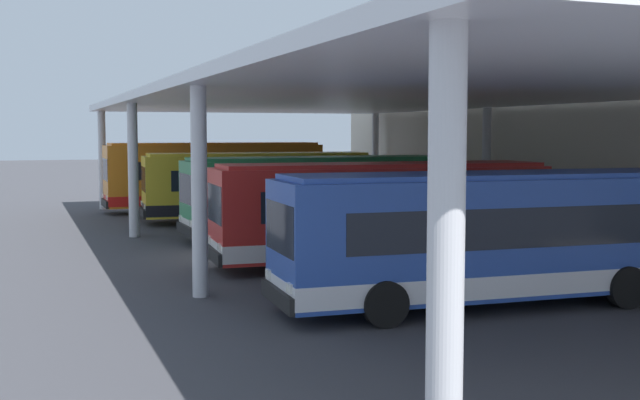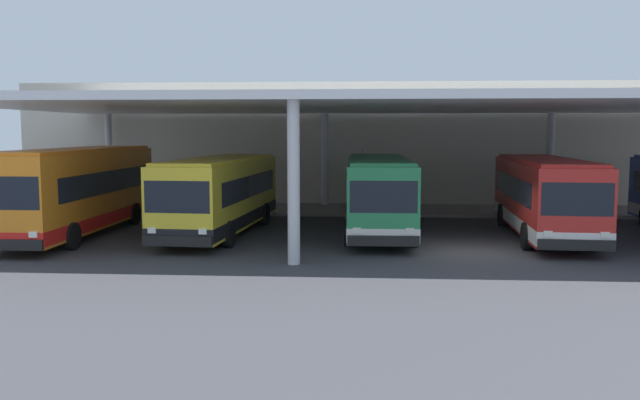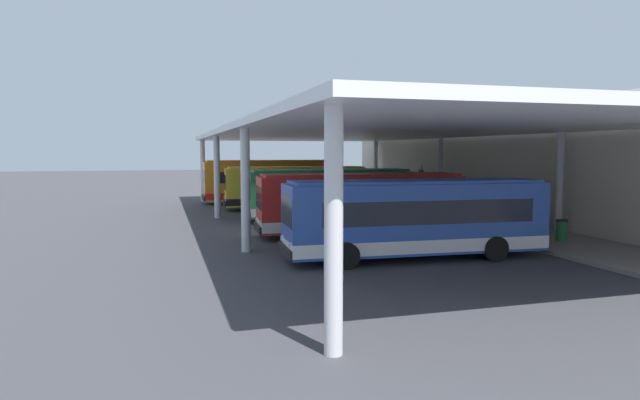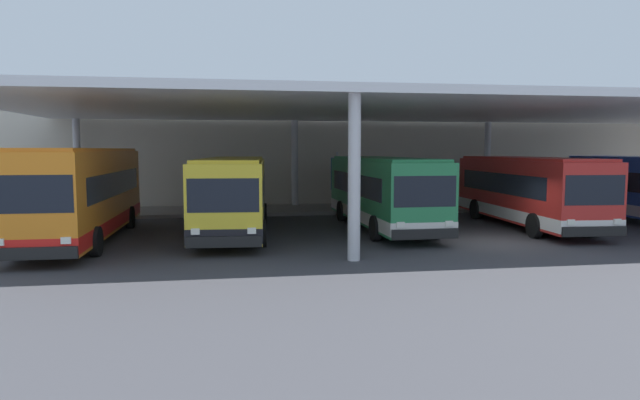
% 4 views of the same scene
% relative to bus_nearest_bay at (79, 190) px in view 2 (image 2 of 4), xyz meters
% --- Properties ---
extents(ground_plane, '(200.00, 200.00, 0.00)m').
position_rel_bus_nearest_bay_xyz_m(ground_plane, '(15.66, -2.96, -1.84)').
color(ground_plane, '#3D3D42').
extents(platform_kerb, '(42.00, 4.50, 0.18)m').
position_rel_bus_nearest_bay_xyz_m(platform_kerb, '(15.66, 8.79, -1.75)').
color(platform_kerb, gray).
rests_on(platform_kerb, ground).
extents(station_building_facade, '(48.00, 1.60, 7.04)m').
position_rel_bus_nearest_bay_xyz_m(station_building_facade, '(15.66, 12.04, 1.68)').
color(station_building_facade, beige).
rests_on(station_building_facade, ground).
extents(canopy_shelter, '(40.00, 17.00, 5.55)m').
position_rel_bus_nearest_bay_xyz_m(canopy_shelter, '(15.66, 2.54, 3.47)').
color(canopy_shelter, silver).
rests_on(canopy_shelter, ground).
extents(bus_nearest_bay, '(2.76, 11.34, 3.57)m').
position_rel_bus_nearest_bay_xyz_m(bus_nearest_bay, '(0.00, 0.00, 0.00)').
color(bus_nearest_bay, orange).
rests_on(bus_nearest_bay, ground).
extents(bus_second_bay, '(3.23, 10.68, 3.17)m').
position_rel_bus_nearest_bay_xyz_m(bus_second_bay, '(5.77, 0.70, -0.19)').
color(bus_second_bay, yellow).
rests_on(bus_second_bay, ground).
extents(bus_middle_bay, '(2.84, 10.57, 3.17)m').
position_rel_bus_nearest_bay_xyz_m(bus_middle_bay, '(12.32, 1.24, -0.19)').
color(bus_middle_bay, '#28844C').
rests_on(bus_middle_bay, ground).
extents(bus_far_bay, '(3.14, 10.66, 3.17)m').
position_rel_bus_nearest_bay_xyz_m(bus_far_bay, '(19.00, 0.84, -0.19)').
color(bus_far_bay, red).
rests_on(bus_far_bay, ground).
extents(bench_waiting, '(1.80, 0.45, 0.92)m').
position_rel_bus_nearest_bay_xyz_m(bench_waiting, '(21.04, 8.86, -1.18)').
color(bench_waiting, '#4C515B').
rests_on(bench_waiting, platform_kerb).
extents(trash_bin, '(0.52, 0.52, 0.98)m').
position_rel_bus_nearest_bay_xyz_m(trash_bin, '(24.20, 8.76, -1.16)').
color(trash_bin, '#236638').
rests_on(trash_bin, platform_kerb).
extents(banner_sign, '(0.70, 0.12, 3.20)m').
position_rel_bus_nearest_bay_xyz_m(banner_sign, '(11.59, 7.98, 0.14)').
color(banner_sign, '#B2B2B7').
rests_on(banner_sign, platform_kerb).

